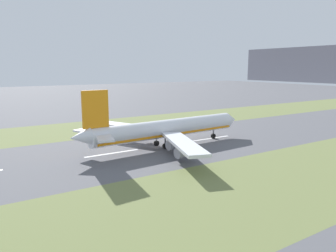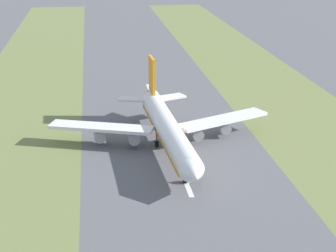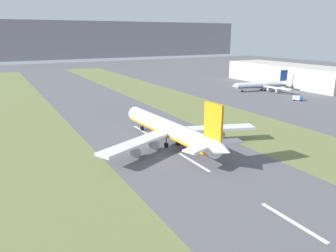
# 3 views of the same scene
# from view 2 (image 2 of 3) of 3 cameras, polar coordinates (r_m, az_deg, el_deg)

# --- Properties ---
(ground_plane) EXTENTS (800.00, 800.00, 0.00)m
(ground_plane) POSITION_cam_2_polar(r_m,az_deg,el_deg) (157.57, 0.32, -1.87)
(ground_plane) COLOR #56565B
(grass_median_west) EXTENTS (40.00, 600.00, 0.01)m
(grass_median_west) POSITION_cam_2_polar(r_m,az_deg,el_deg) (169.50, 15.56, -1.05)
(grass_median_west) COLOR olive
(grass_median_west) RESTS_ON ground
(grass_median_east) EXTENTS (40.00, 600.00, 0.01)m
(grass_median_east) POSITION_cam_2_polar(r_m,az_deg,el_deg) (158.03, -16.07, -2.61)
(grass_median_east) COLOR olive
(grass_median_east) RESTS_ON ground
(centreline_dash_near) EXTENTS (1.20, 18.00, 0.01)m
(centreline_dash_near) POSITION_cam_2_polar(r_m,az_deg,el_deg) (210.15, -1.84, 3.62)
(centreline_dash_near) COLOR silver
(centreline_dash_near) RESTS_ON ground
(centreline_dash_mid) EXTENTS (1.20, 18.00, 0.01)m
(centreline_dash_mid) POSITION_cam_2_polar(r_m,az_deg,el_deg) (172.26, -0.42, 0.02)
(centreline_dash_mid) COLOR silver
(centreline_dash_mid) RESTS_ON ground
(centreline_dash_far) EXTENTS (1.20, 18.00, 0.01)m
(centreline_dash_far) POSITION_cam_2_polar(r_m,az_deg,el_deg) (135.59, 1.77, -5.56)
(centreline_dash_far) COLOR silver
(centreline_dash_far) RESTS_ON ground
(airplane_main_jet) EXTENTS (64.04, 67.20, 20.20)m
(airplane_main_jet) POSITION_cam_2_polar(r_m,az_deg,el_deg) (153.14, -0.14, -0.11)
(airplane_main_jet) COLOR silver
(airplane_main_jet) RESTS_ON ground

